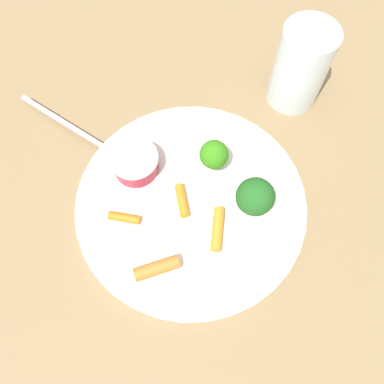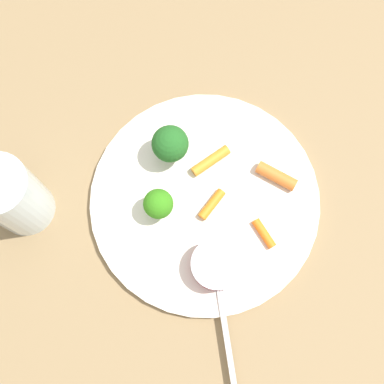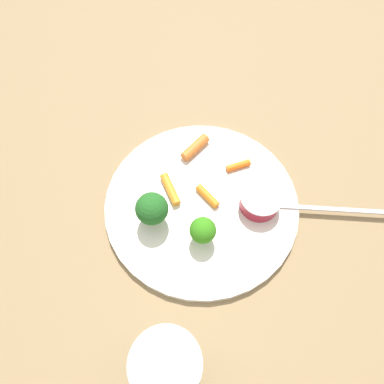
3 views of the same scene
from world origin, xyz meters
name	(u,v)px [view 2 (image 2 of 3)]	position (x,y,z in m)	size (l,w,h in m)	color
ground_plane	(205,202)	(0.00, 0.00, 0.00)	(2.40, 2.40, 0.00)	olive
plate	(205,201)	(0.00, 0.00, 0.01)	(0.29, 0.29, 0.01)	silver
sauce_cup	(216,265)	(0.05, 0.06, 0.03)	(0.06, 0.06, 0.03)	maroon
broccoli_floret_0	(170,144)	(-0.02, -0.07, 0.05)	(0.05, 0.05, 0.06)	#93C461
broccoli_floret_1	(158,204)	(0.05, -0.03, 0.04)	(0.04, 0.04, 0.05)	#87BC74
carrot_stick_0	(212,204)	(0.00, 0.01, 0.02)	(0.01, 0.01, 0.04)	orange
carrot_stick_1	(211,161)	(-0.04, -0.03, 0.02)	(0.01, 0.01, 0.05)	orange
carrot_stick_2	(264,234)	(-0.01, 0.08, 0.02)	(0.01, 0.01, 0.04)	orange
carrot_stick_3	(276,176)	(-0.08, 0.05, 0.02)	(0.02, 0.02, 0.05)	orange
fork	(229,351)	(0.12, 0.14, 0.01)	(0.14, 0.16, 0.00)	#B7B4B3
drinking_glass	(12,197)	(0.15, -0.16, 0.06)	(0.07, 0.07, 0.12)	silver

